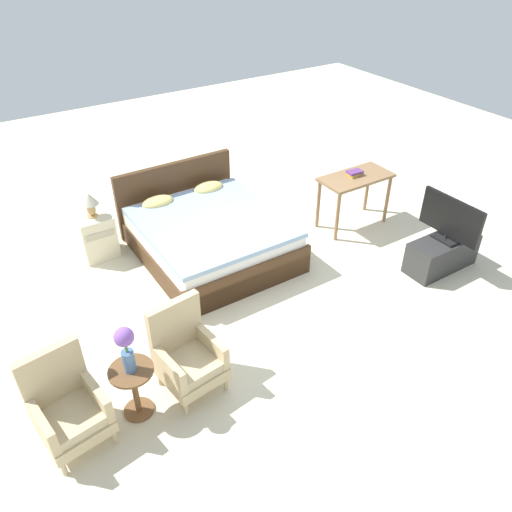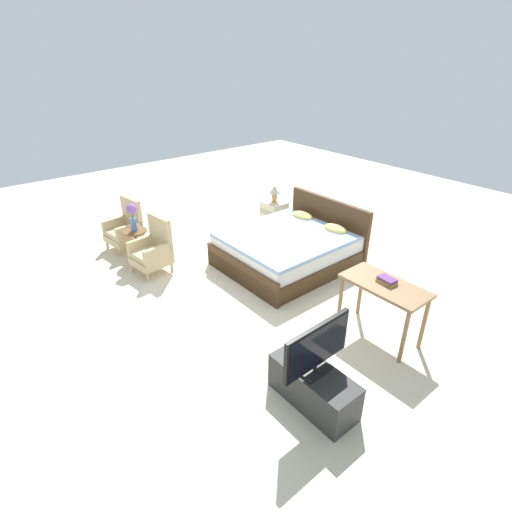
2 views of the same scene
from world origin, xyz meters
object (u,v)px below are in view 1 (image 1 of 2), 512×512
(bed, at_px, (208,234))
(table_lamp, at_px, (90,202))
(book_stack, at_px, (355,173))
(vanity_desk, at_px, (355,184))
(armchair_by_window_left, at_px, (68,408))
(tv_stand, at_px, (442,254))
(side_table, at_px, (134,386))
(nightstand, at_px, (97,236))
(armchair_by_window_right, at_px, (187,356))
(tv_flatscreen, at_px, (451,219))
(flower_vase, at_px, (126,346))

(bed, height_order, table_lamp, bed)
(table_lamp, distance_m, book_stack, 3.57)
(table_lamp, xyz_separation_m, vanity_desk, (3.38, -1.20, -0.16))
(armchair_by_window_left, distance_m, tv_stand, 4.71)
(side_table, distance_m, nightstand, 2.74)
(vanity_desk, bearing_deg, book_stack, 100.80)
(armchair_by_window_right, bearing_deg, tv_stand, 0.06)
(table_lamp, bearing_deg, tv_flatscreen, -36.07)
(table_lamp, bearing_deg, vanity_desk, -19.51)
(flower_vase, height_order, book_stack, flower_vase)
(nightstand, height_order, vanity_desk, vanity_desk)
(bed, height_order, book_stack, bed)
(bed, bearing_deg, tv_flatscreen, -38.60)
(vanity_desk, bearing_deg, armchair_by_window_right, -156.67)
(nightstand, bearing_deg, book_stack, -19.00)
(bed, height_order, armchair_by_window_right, bed)
(bed, bearing_deg, book_stack, -11.06)
(armchair_by_window_left, distance_m, armchair_by_window_right, 1.12)
(bed, xyz_separation_m, flower_vase, (-1.78, -1.95, 0.55))
(side_table, distance_m, table_lamp, 2.78)
(side_table, distance_m, tv_flatscreen, 4.16)
(bed, distance_m, tv_stand, 3.03)
(armchair_by_window_left, relative_size, vanity_desk, 0.88)
(tv_flatscreen, bearing_deg, nightstand, 143.93)
(armchair_by_window_right, xyz_separation_m, side_table, (-0.55, -0.05, -0.03))
(tv_stand, xyz_separation_m, book_stack, (-0.25, 1.48, 0.60))
(bed, distance_m, armchair_by_window_right, 2.26)
(side_table, relative_size, tv_flatscreen, 0.65)
(nightstand, xyz_separation_m, book_stack, (3.38, -1.16, 0.51))
(armchair_by_window_left, relative_size, nightstand, 1.54)
(flower_vase, relative_size, vanity_desk, 0.46)
(tv_flatscreen, bearing_deg, flower_vase, -179.27)
(bed, relative_size, armchair_by_window_left, 2.26)
(tv_stand, relative_size, tv_flatscreen, 1.13)
(bed, xyz_separation_m, armchair_by_window_right, (-1.23, -1.90, 0.08))
(armchair_by_window_left, distance_m, flower_vase, 0.74)
(bed, bearing_deg, vanity_desk, -11.93)
(armchair_by_window_right, bearing_deg, tv_flatscreen, 0.06)
(armchair_by_window_right, distance_m, book_stack, 3.69)
(bed, relative_size, nightstand, 3.47)
(armchair_by_window_right, relative_size, vanity_desk, 0.88)
(nightstand, bearing_deg, tv_flatscreen, -36.07)
(armchair_by_window_left, relative_size, book_stack, 3.81)
(nightstand, height_order, tv_flatscreen, tv_flatscreen)
(armchair_by_window_left, bearing_deg, nightstand, 67.65)
(tv_flatscreen, bearing_deg, armchair_by_window_right, -179.94)
(vanity_desk, bearing_deg, flower_vase, -159.04)
(bed, relative_size, table_lamp, 6.29)
(vanity_desk, height_order, book_stack, book_stack)
(flower_vase, distance_m, book_stack, 4.19)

